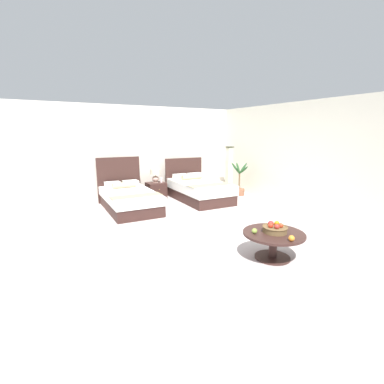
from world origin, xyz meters
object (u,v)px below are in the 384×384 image
coffee_table (273,239)px  potted_palm (239,186)px  bed_near_window (129,198)px  table_lamp (155,174)px  bed_near_corner (198,190)px  vase (161,180)px  fruit_bowl (275,228)px  loose_apple (254,231)px  loose_orange (291,238)px  floor_lamp_corner (229,169)px  nightstand (156,190)px

coffee_table → potted_palm: size_ratio=0.90×
bed_near_window → table_lamp: bearing=37.5°
bed_near_corner → vase: 1.13m
fruit_bowl → potted_palm: bearing=57.9°
table_lamp → potted_palm: 2.55m
table_lamp → fruit_bowl: bearing=-90.0°
loose_apple → loose_orange: size_ratio=0.95×
table_lamp → loose_orange: 5.03m
bed_near_window → bed_near_corner: 2.02m
vase → floor_lamp_corner: 2.30m
bed_near_corner → fruit_bowl: bearing=-104.0°
bed_near_corner → nightstand: bed_near_corner is taller
loose_orange → potted_palm: (2.41, 4.11, -0.18)m
coffee_table → fruit_bowl: size_ratio=2.46×
table_lamp → vase: (0.15, -0.06, -0.17)m
bed_near_corner → floor_lamp_corner: (1.48, 0.56, 0.42)m
bed_near_corner → coffee_table: bearing=-104.2°
fruit_bowl → loose_orange: (-0.06, -0.37, -0.02)m
coffee_table → potted_palm: 4.43m
fruit_bowl → floor_lamp_corner: (2.43, 4.38, 0.25)m
bed_near_window → floor_lamp_corner: size_ratio=1.46×
coffee_table → potted_palm: (2.37, 3.74, -0.03)m
bed_near_corner → table_lamp: size_ratio=5.34×
bed_near_corner → floor_lamp_corner: floor_lamp_corner is taller
bed_near_corner → vase: size_ratio=14.75×
potted_palm → table_lamp: bearing=158.9°
bed_near_window → vase: bearing=31.8°
coffee_table → table_lamp: bearing=89.8°
bed_near_window → nightstand: 1.32m
loose_apple → vase: bearing=84.2°
bed_near_corner → loose_orange: (-1.02, -4.19, 0.15)m
vase → fruit_bowl: vase is taller
bed_near_corner → table_lamp: 1.32m
loose_orange → floor_lamp_corner: size_ratio=0.06×
loose_apple → floor_lamp_corner: floor_lamp_corner is taller
coffee_table → fruit_bowl: fruit_bowl is taller
coffee_table → floor_lamp_corner: floor_lamp_corner is taller
fruit_bowl → loose_orange: fruit_bowl is taller
coffee_table → nightstand: bearing=89.8°
bed_near_window → coffee_table: 3.98m
table_lamp → vase: table_lamp is taller
nightstand → loose_orange: size_ratio=6.04×
bed_near_window → nightstand: bearing=36.8°
nightstand → loose_apple: loose_apple is taller
bed_near_corner → bed_near_window: bearing=179.5°
loose_orange → table_lamp: bearing=89.3°
bed_near_corner → fruit_bowl: (-0.95, -3.82, 0.17)m
table_lamp → coffee_table: 4.67m
bed_near_window → table_lamp: 1.40m
floor_lamp_corner → loose_orange: bearing=-117.7°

